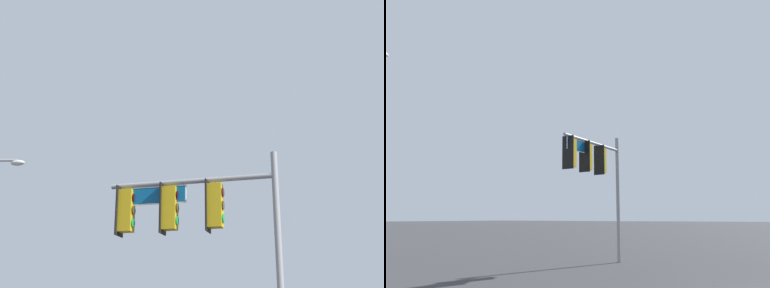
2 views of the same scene
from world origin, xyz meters
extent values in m
cylinder|color=gray|center=(-5.26, -8.15, 2.87)|extent=(0.16, 0.16, 5.74)
cylinder|color=gray|center=(-3.10, -8.21, 5.14)|extent=(4.32, 0.24, 0.13)
cube|color=black|center=(-3.56, -8.20, 4.47)|extent=(0.04, 0.52, 1.30)
cube|color=#B79314|center=(-3.75, -8.19, 4.47)|extent=(0.37, 0.33, 1.10)
cylinder|color=#B79314|center=(-3.75, -8.19, 5.08)|extent=(0.04, 0.04, 0.12)
cylinder|color=#340503|center=(-3.95, -8.19, 4.80)|extent=(0.04, 0.22, 0.22)
cylinder|color=#392D05|center=(-3.95, -8.19, 4.47)|extent=(0.04, 0.22, 0.22)
cylinder|color=green|center=(-3.95, -8.19, 4.14)|extent=(0.04, 0.22, 0.22)
cube|color=black|center=(-2.37, -8.23, 4.47)|extent=(0.04, 0.52, 1.30)
cube|color=#B79314|center=(-2.56, -8.22, 4.47)|extent=(0.37, 0.33, 1.10)
cylinder|color=#B79314|center=(-2.56, -8.22, 5.08)|extent=(0.04, 0.04, 0.12)
cylinder|color=#340503|center=(-2.76, -8.22, 4.80)|extent=(0.04, 0.22, 0.22)
cylinder|color=#392D05|center=(-2.76, -8.22, 4.47)|extent=(0.04, 0.22, 0.22)
cylinder|color=green|center=(-2.76, -8.22, 4.14)|extent=(0.04, 0.22, 0.22)
cube|color=black|center=(-1.19, -8.26, 4.47)|extent=(0.04, 0.52, 1.30)
cube|color=#B79314|center=(-1.38, -8.26, 4.47)|extent=(0.37, 0.33, 1.10)
cylinder|color=#B79314|center=(-1.38, -8.26, 5.08)|extent=(0.04, 0.04, 0.12)
cylinder|color=#340503|center=(-1.58, -8.25, 4.80)|extent=(0.04, 0.22, 0.22)
cylinder|color=#392D05|center=(-1.58, -8.25, 4.47)|extent=(0.04, 0.22, 0.22)
cylinder|color=green|center=(-1.58, -8.25, 4.14)|extent=(0.04, 0.22, 0.22)
cube|color=#0A4C7F|center=(-2.06, -8.24, 4.83)|extent=(1.82, 0.09, 0.41)
cube|color=white|center=(-2.06, -8.24, 4.83)|extent=(1.88, 0.07, 0.47)
ellipsoid|color=silver|center=(4.36, -12.01, 7.31)|extent=(0.56, 0.28, 0.20)
camera|label=1|loc=(-6.30, 4.63, 1.58)|focal=50.00mm
camera|label=2|loc=(10.63, -0.39, 1.98)|focal=35.00mm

